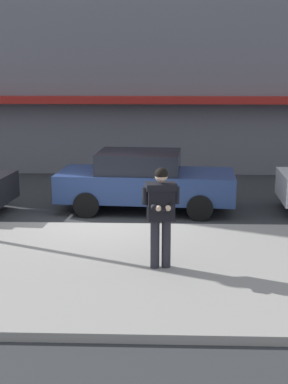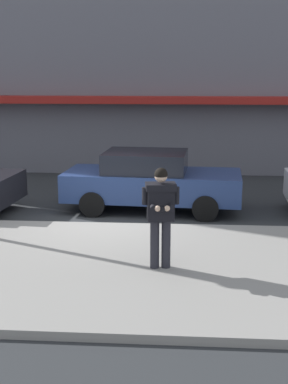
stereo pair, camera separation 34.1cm
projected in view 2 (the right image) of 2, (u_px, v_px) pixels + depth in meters
ground_plane at (103, 226)px, 12.55m from camera, size 80.00×80.00×0.00m
sidewalk at (134, 267)px, 9.69m from camera, size 32.00×5.30×0.14m
curb_paint_line at (145, 226)px, 12.52m from camera, size 28.00×0.12×0.01m
parked_sedan_mid at (151, 180)px, 13.79m from camera, size 4.62×2.17×1.54m
man_texting_on_phone at (161, 207)px, 9.24m from camera, size 0.64×0.62×1.81m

